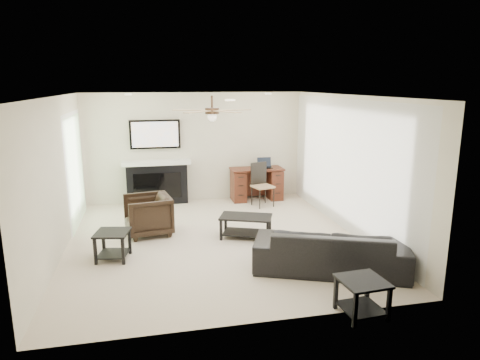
% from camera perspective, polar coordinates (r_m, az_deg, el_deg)
% --- Properties ---
extents(room_shell, '(5.50, 5.54, 2.52)m').
position_cam_1_polar(room_shell, '(7.31, -2.20, 4.79)').
color(room_shell, beige).
rests_on(room_shell, ground).
extents(sofa, '(2.37, 1.62, 0.64)m').
position_cam_1_polar(sofa, '(6.48, 11.95, -9.06)').
color(sofa, black).
rests_on(sofa, ground).
extents(armchair, '(0.92, 0.90, 0.73)m').
position_cam_1_polar(armchair, '(7.96, -12.17, -4.57)').
color(armchair, black).
rests_on(armchair, ground).
extents(coffee_table, '(1.02, 0.80, 0.40)m').
position_cam_1_polar(coffee_table, '(7.67, 0.79, -6.24)').
color(coffee_table, black).
rests_on(coffee_table, ground).
extents(end_table_near, '(0.56, 0.56, 0.45)m').
position_cam_1_polar(end_table_near, '(5.44, 15.92, -14.83)').
color(end_table_near, black).
rests_on(end_table_near, ground).
extents(end_table_left, '(0.59, 0.59, 0.45)m').
position_cam_1_polar(end_table_left, '(7.04, -16.58, -8.37)').
color(end_table_left, black).
rests_on(end_table_left, ground).
extents(fireplace_unit, '(1.52, 0.34, 1.91)m').
position_cam_1_polar(fireplace_unit, '(9.79, -11.08, 2.29)').
color(fireplace_unit, black).
rests_on(fireplace_unit, ground).
extents(desk, '(1.22, 0.56, 0.76)m').
position_cam_1_polar(desk, '(10.07, 2.23, -0.53)').
color(desk, '#39180E').
rests_on(desk, ground).
extents(desk_chair, '(0.52, 0.54, 0.97)m').
position_cam_1_polar(desk_chair, '(9.53, 3.06, -0.67)').
color(desk_chair, black).
rests_on(desk_chair, ground).
extents(laptop, '(0.33, 0.24, 0.23)m').
position_cam_1_polar(laptop, '(10.00, 3.39, 2.26)').
color(laptop, black).
rests_on(laptop, desk).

